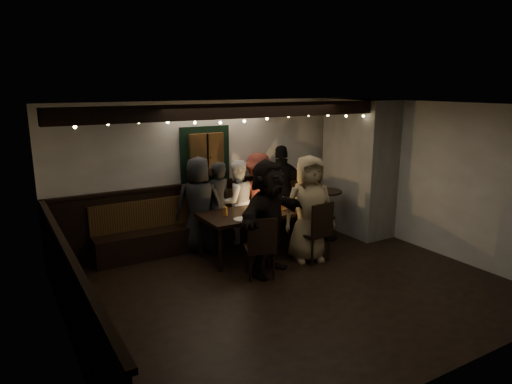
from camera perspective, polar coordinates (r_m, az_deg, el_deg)
room at (r=8.14m, az=4.87°, el=0.49°), size 6.02×5.01×2.62m
dining_table at (r=7.84m, az=0.75°, el=-2.79°), size 2.14×0.92×0.93m
chair_near_left at (r=6.84m, az=0.62°, el=-6.55°), size 0.57×0.57×0.98m
chair_near_right at (r=7.54m, az=7.67°, el=-4.56°), size 0.51×0.51×1.02m
chair_end at (r=8.61m, az=7.34°, el=-2.42°), size 0.52×0.52×0.99m
high_top at (r=8.74m, az=8.70°, el=-2.02°), size 0.58×0.58×0.93m
person_a at (r=8.01m, az=-7.13°, el=-1.52°), size 0.97×0.82×1.68m
person_b at (r=8.14m, az=-4.84°, el=-1.64°), size 0.63×0.47×1.56m
person_c at (r=8.39m, az=-2.44°, el=-1.21°), size 0.76×0.60×1.55m
person_d at (r=8.57m, az=0.30°, el=-0.55°), size 1.20×0.92×1.64m
person_e at (r=8.92m, az=3.25°, el=0.29°), size 1.10×0.81×1.74m
person_f at (r=6.95m, az=1.54°, el=-3.20°), size 1.74×1.18×1.80m
person_g at (r=7.53m, az=6.62°, el=-2.10°), size 0.99×0.78×1.77m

